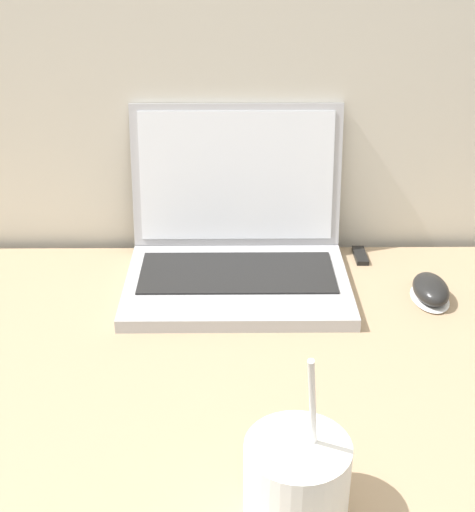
% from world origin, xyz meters
% --- Properties ---
extents(laptop, '(0.35, 0.29, 0.25)m').
position_xyz_m(laptop, '(0.08, 0.64, 0.77)').
color(laptop, '#ADADB2').
rests_on(laptop, desk).
extents(drink_cup, '(0.10, 0.10, 0.21)m').
position_xyz_m(drink_cup, '(0.13, 0.14, 0.76)').
color(drink_cup, white).
rests_on(drink_cup, desk).
extents(computer_mouse, '(0.06, 0.09, 0.04)m').
position_xyz_m(computer_mouse, '(0.37, 0.56, 0.73)').
color(computer_mouse, white).
rests_on(computer_mouse, desk).
extents(usb_stick, '(0.02, 0.06, 0.01)m').
position_xyz_m(usb_stick, '(0.29, 0.70, 0.72)').
color(usb_stick, black).
rests_on(usb_stick, desk).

